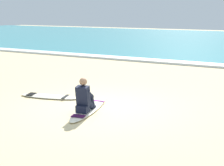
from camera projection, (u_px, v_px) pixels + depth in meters
ground_plane at (103, 107)px, 9.28m from camera, size 80.00×80.00×0.00m
sea at (222, 41)px, 28.71m from camera, size 80.00×28.00×0.10m
breaking_foam at (182, 63)px, 16.82m from camera, size 80.00×0.90×0.11m
surfboard_main at (89, 108)px, 9.06m from camera, size 0.96×2.56×0.08m
surfer_seated at (84, 98)px, 8.63m from camera, size 0.44×0.74×0.95m
surfboard_spare_near at (49, 96)px, 10.33m from camera, size 2.09×0.93×0.08m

